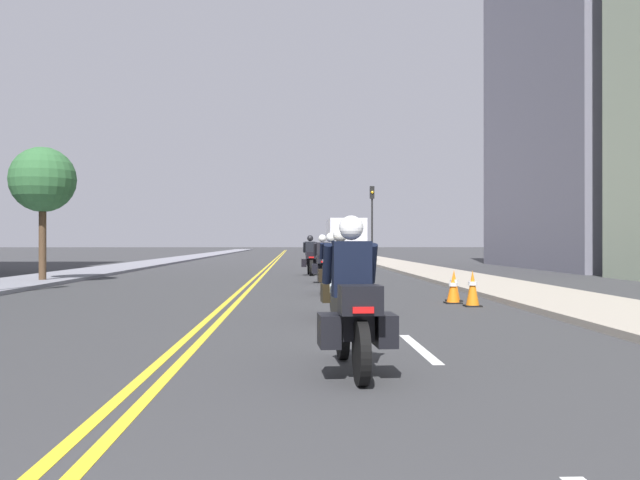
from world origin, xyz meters
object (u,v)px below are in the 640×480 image
(motorcycle_1, at_px, (341,283))
(traffic_cone_0, at_px, (454,286))
(traffic_cone_1, at_px, (453,289))
(motorcycle_0, at_px, (353,309))
(motorcycle_3, at_px, (323,263))
(parked_truck, at_px, (345,244))
(motorcycle_4, at_px, (310,259))
(traffic_cone_2, at_px, (473,288))
(motorcycle_2, at_px, (331,269))
(traffic_light_far, at_px, (372,210))
(street_tree_0, at_px, (43,180))

(motorcycle_1, relative_size, traffic_cone_0, 3.12)
(traffic_cone_1, bearing_deg, motorcycle_0, -110.22)
(motorcycle_3, relative_size, parked_truck, 0.34)
(motorcycle_4, xyz_separation_m, traffic_cone_1, (2.87, -13.13, -0.33))
(motorcycle_0, bearing_deg, traffic_cone_1, 66.87)
(traffic_cone_2, bearing_deg, motorcycle_2, 128.58)
(motorcycle_4, height_order, traffic_cone_1, motorcycle_4)
(motorcycle_1, xyz_separation_m, traffic_light_far, (4.19, 31.55, 2.77))
(motorcycle_2, xyz_separation_m, traffic_light_far, (4.04, 25.82, 2.74))
(motorcycle_2, distance_m, traffic_light_far, 26.28)
(motorcycle_0, bearing_deg, motorcycle_4, 86.93)
(motorcycle_0, height_order, motorcycle_2, motorcycle_0)
(traffic_cone_1, bearing_deg, motorcycle_3, 107.94)
(motorcycle_0, distance_m, traffic_cone_1, 8.48)
(motorcycle_3, height_order, traffic_cone_0, motorcycle_3)
(traffic_cone_1, distance_m, traffic_light_far, 28.81)
(motorcycle_0, xyz_separation_m, traffic_cone_0, (3.08, 8.51, -0.31))
(motorcycle_1, relative_size, street_tree_0, 0.50)
(street_tree_0, distance_m, parked_truck, 23.43)
(motorcycle_1, xyz_separation_m, traffic_cone_2, (2.95, 2.21, -0.26))
(motorcycle_1, bearing_deg, motorcycle_3, 86.19)
(motorcycle_3, xyz_separation_m, traffic_cone_0, (2.73, -7.41, -0.28))
(traffic_cone_0, relative_size, street_tree_0, 0.16)
(traffic_cone_0, xyz_separation_m, traffic_cone_2, (0.09, -1.29, 0.02))
(motorcycle_0, xyz_separation_m, traffic_cone_2, (3.17, 7.22, -0.29))
(motorcycle_0, relative_size, traffic_cone_1, 3.17)
(motorcycle_0, relative_size, traffic_cone_0, 2.88)
(traffic_cone_2, bearing_deg, traffic_cone_0, 94.09)
(traffic_cone_0, bearing_deg, traffic_cone_1, -105.45)
(motorcycle_0, relative_size, motorcycle_1, 0.93)
(parked_truck, bearing_deg, motorcycle_2, -95.06)
(street_tree_0, height_order, parked_truck, street_tree_0)
(motorcycle_2, xyz_separation_m, motorcycle_3, (-0.02, 5.18, -0.03))
(motorcycle_3, height_order, traffic_light_far, traffic_light_far)
(motorcycle_3, bearing_deg, traffic_cone_1, -73.57)
(street_tree_0, bearing_deg, traffic_cone_1, -33.39)
(motorcycle_4, distance_m, traffic_light_far, 16.30)
(traffic_cone_1, bearing_deg, traffic_cone_0, 74.55)
(traffic_light_far, xyz_separation_m, parked_truck, (-1.80, -0.50, -2.14))
(motorcycle_4, bearing_deg, traffic_light_far, 72.70)
(motorcycle_1, relative_size, motorcycle_3, 1.04)
(motorcycle_2, bearing_deg, motorcycle_0, -94.50)
(motorcycle_0, xyz_separation_m, motorcycle_4, (0.06, 21.09, -0.02))
(traffic_cone_1, bearing_deg, motorcycle_4, 102.32)
(traffic_cone_1, xyz_separation_m, parked_truck, (-0.32, 28.10, 0.94))
(motorcycle_1, height_order, motorcycle_2, motorcycle_1)
(traffic_cone_2, relative_size, traffic_light_far, 0.16)
(motorcycle_4, height_order, parked_truck, parked_truck)
(motorcycle_2, xyz_separation_m, motorcycle_4, (-0.31, 10.36, -0.01))
(traffic_cone_0, bearing_deg, motorcycle_3, 110.23)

